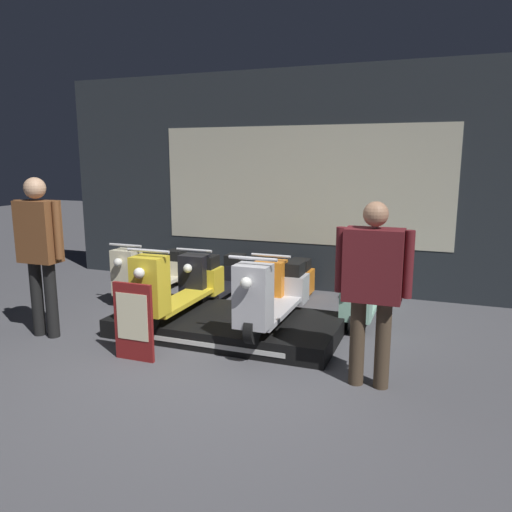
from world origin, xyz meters
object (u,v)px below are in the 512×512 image
Objects in this scene: scooter_display_left at (180,285)px; scooter_backrow_3 at (364,293)px; person_left_browsing at (39,244)px; scooter_backrow_1 at (216,279)px; scooter_backrow_0 at (152,273)px; person_right_browsing at (373,278)px; scooter_backrow_2 at (286,285)px; price_sign_board at (133,322)px; scooter_display_right at (273,295)px.

scooter_backrow_3 is at bearing 31.24° from scooter_display_left.
scooter_display_left is 0.98× the size of person_left_browsing.
scooter_backrow_0 is at bearing 180.00° from scooter_backrow_1.
scooter_backrow_1 is 1.07× the size of person_right_browsing.
scooter_display_left reaches higher than scooter_backrow_0.
scooter_backrow_2 is at bearing 180.00° from scooter_backrow_3.
scooter_display_left reaches higher than price_sign_board.
scooter_display_right reaches higher than scooter_backrow_1.
scooter_backrow_3 is (1.91, 1.16, -0.20)m from scooter_display_left.
scooter_display_right is 2.57m from person_left_browsing.
scooter_display_right is (1.13, 0.00, 0.00)m from scooter_display_left.
scooter_backrow_2 is (1.00, 0.00, 0.00)m from scooter_backrow_1.
person_right_browsing is at bearing -38.92° from scooter_backrow_1.
person_right_browsing reaches higher than scooter_backrow_3.
scooter_display_left reaches higher than scooter_backrow_2.
scooter_backrow_0 reaches higher than price_sign_board.
scooter_display_left is at bearing -46.68° from scooter_backrow_0.
scooter_backrow_0 is 3.01m from scooter_backrow_3.
scooter_display_right is 1.42m from scooter_backrow_3.
scooter_backrow_3 is at bearing 0.00° from scooter_backrow_1.
person_right_browsing is at bearing -80.14° from scooter_backrow_3.
person_left_browsing is (-0.19, -1.89, 0.72)m from scooter_backrow_0.
person_left_browsing is at bearing -180.00° from person_right_browsing.
price_sign_board is (-2.22, -0.24, -0.57)m from person_right_browsing.
scooter_backrow_3 is (2.01, 0.00, 0.00)m from scooter_backrow_1.
person_right_browsing reaches higher than scooter_display_right.
person_left_browsing is at bearing -139.35° from scooter_backrow_2.
scooter_backrow_0 is 1.00× the size of scooter_backrow_1.
scooter_display_right is 1.70m from scooter_backrow_1.
scooter_backrow_2 is 0.98× the size of person_left_browsing.
scooter_display_right is 1.47m from price_sign_board.
person_right_browsing is (2.24, -0.72, 0.44)m from scooter_display_left.
scooter_backrow_1 is 1.00m from scooter_backrow_2.
person_left_browsing reaches higher than scooter_display_left.
scooter_display_left is 1.00× the size of scooter_backrow_2.
scooter_display_right is 1.07× the size of person_right_browsing.
scooter_backrow_2 is (-0.22, 1.16, -0.20)m from scooter_display_right.
scooter_backrow_1 is at bearing 0.00° from scooter_backrow_0.
person_right_browsing is (0.33, -1.89, 0.64)m from scooter_backrow_3.
person_left_browsing reaches higher than scooter_display_right.
scooter_display_right is at bearing -27.58° from scooter_backrow_0.
scooter_backrow_0 is (-2.22, 1.16, -0.20)m from scooter_display_right.
price_sign_board is (-1.10, -0.96, -0.13)m from scooter_display_right.
scooter_backrow_1 is (-0.09, 1.16, -0.20)m from scooter_display_left.
scooter_display_right is 1.20m from scooter_backrow_2.
scooter_backrow_2 is at bearing 125.23° from person_right_browsing.
scooter_display_left is at bearing -148.76° from scooter_backrow_3.
scooter_backrow_3 is 2.02m from person_right_browsing.
scooter_backrow_2 is at bearing 0.00° from scooter_backrow_0.
person_right_browsing is (1.11, -0.72, 0.44)m from scooter_display_right.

